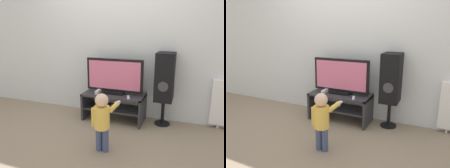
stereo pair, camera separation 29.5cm
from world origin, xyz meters
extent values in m
plane|color=gray|center=(0.00, 0.00, 0.00)|extent=(16.00, 16.00, 0.00)
cube|color=silver|center=(0.00, 0.53, 1.30)|extent=(10.00, 0.06, 2.60)
cube|color=#2D2D33|center=(0.00, 0.22, 0.42)|extent=(0.97, 0.45, 0.03)
cube|color=#2D2D33|center=(0.00, 0.22, 0.20)|extent=(0.93, 0.41, 0.02)
cube|color=#2D2D33|center=(-0.47, 0.22, 0.22)|extent=(0.04, 0.45, 0.44)
cube|color=#2D2D33|center=(0.47, 0.22, 0.22)|extent=(0.04, 0.45, 0.44)
cube|color=black|center=(0.00, 0.25, 0.46)|extent=(0.32, 0.20, 0.04)
cube|color=black|center=(0.00, 0.25, 0.74)|extent=(0.91, 0.05, 0.51)
cube|color=#D8668C|center=(0.00, 0.22, 0.74)|extent=(0.84, 0.01, 0.44)
cube|color=white|center=(-0.24, 0.15, 0.47)|extent=(0.05, 0.17, 0.05)
cube|color=#3F8CE5|center=(-0.24, 0.07, 0.47)|extent=(0.03, 0.00, 0.01)
cube|color=white|center=(0.28, 0.09, 0.45)|extent=(0.07, 0.13, 0.02)
cylinder|color=#337FD8|center=(0.28, 0.09, 0.46)|extent=(0.01, 0.01, 0.00)
cylinder|color=#3F4C72|center=(0.14, -0.70, 0.15)|extent=(0.08, 0.08, 0.30)
cylinder|color=#3F4C72|center=(0.22, -0.70, 0.15)|extent=(0.08, 0.08, 0.30)
cylinder|color=#E5B74C|center=(0.18, -0.70, 0.43)|extent=(0.19, 0.19, 0.27)
sphere|color=beige|center=(0.18, -0.70, 0.65)|extent=(0.16, 0.16, 0.16)
cylinder|color=#E5B74C|center=(0.07, -0.70, 0.42)|extent=(0.06, 0.06, 0.23)
cylinder|color=#E5B74C|center=(0.28, -0.59, 0.54)|extent=(0.06, 0.23, 0.06)
sphere|color=beige|center=(0.28, -0.47, 0.54)|extent=(0.07, 0.07, 0.07)
cube|color=white|center=(0.28, -0.43, 0.54)|extent=(0.03, 0.13, 0.02)
cylinder|color=black|center=(0.76, 0.31, 0.01)|extent=(0.24, 0.24, 0.02)
cylinder|color=black|center=(0.76, 0.31, 0.20)|extent=(0.05, 0.05, 0.40)
cube|color=black|center=(0.76, 0.31, 0.75)|extent=(0.26, 0.33, 0.71)
cylinder|color=#38383D|center=(0.76, 0.14, 0.65)|extent=(0.14, 0.01, 0.14)
cube|color=silver|center=(1.56, 0.46, 0.03)|extent=(0.03, 0.05, 0.06)
camera|label=1|loc=(1.10, -2.89, 1.47)|focal=35.00mm
camera|label=2|loc=(1.37, -2.78, 1.47)|focal=35.00mm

